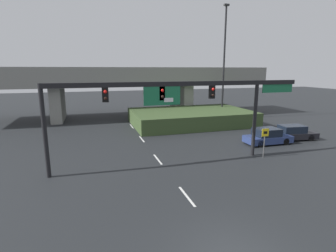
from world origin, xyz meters
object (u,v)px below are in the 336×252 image
at_px(speed_limit_sign, 265,138).
at_px(highway_light_pole_near, 224,61).
at_px(signal_gantry, 178,96).
at_px(parked_sedan_near_right, 267,137).
at_px(parked_sedan_mid_right, 293,133).

bearing_deg(speed_limit_sign, highway_light_pole_near, 73.08).
distance_m(signal_gantry, highway_light_pole_near, 19.46).
distance_m(speed_limit_sign, parked_sedan_near_right, 4.38).
height_order(highway_light_pole_near, parked_sedan_near_right, highway_light_pole_near).
distance_m(parked_sedan_near_right, parked_sedan_mid_right, 3.41).
bearing_deg(signal_gantry, parked_sedan_mid_right, 13.28).
relative_size(speed_limit_sign, parked_sedan_mid_right, 0.51).
distance_m(speed_limit_sign, highway_light_pole_near, 17.82).
relative_size(speed_limit_sign, parked_sedan_near_right, 0.55).
relative_size(signal_gantry, highway_light_pole_near, 1.23).
bearing_deg(parked_sedan_mid_right, highway_light_pole_near, 103.84).
height_order(signal_gantry, parked_sedan_mid_right, signal_gantry).
relative_size(parked_sedan_near_right, parked_sedan_mid_right, 0.94).
relative_size(signal_gantry, parked_sedan_near_right, 4.29).
xyz_separation_m(speed_limit_sign, parked_sedan_near_right, (2.80, 3.26, -0.88)).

